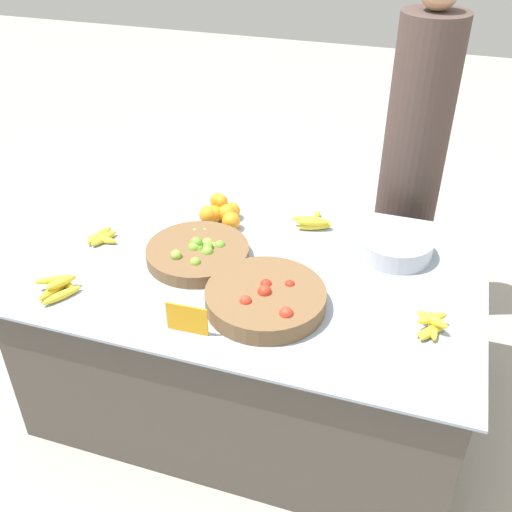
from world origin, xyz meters
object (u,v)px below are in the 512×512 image
at_px(lime_bowl, 198,252).
at_px(metal_bowl, 395,246).
at_px(tomato_basket, 266,298).
at_px(price_sign, 187,319).
at_px(vendor_person, 411,172).

xyz_separation_m(lime_bowl, metal_bowl, (0.76, 0.27, 0.01)).
relative_size(lime_bowl, metal_bowl, 1.39).
distance_m(tomato_basket, price_sign, 0.31).
bearing_deg(metal_bowl, lime_bowl, -160.03).
height_order(price_sign, vendor_person, vendor_person).
bearing_deg(price_sign, vendor_person, 63.04).
relative_size(tomato_basket, metal_bowl, 1.47).
xyz_separation_m(lime_bowl, vendor_person, (0.75, 0.88, 0.06)).
bearing_deg(tomato_basket, vendor_person, 69.92).
xyz_separation_m(metal_bowl, price_sign, (-0.62, -0.70, 0.02)).
distance_m(price_sign, vendor_person, 1.44).
height_order(lime_bowl, vendor_person, vendor_person).
bearing_deg(price_sign, tomato_basket, 43.51).
bearing_deg(vendor_person, tomato_basket, -110.08).
distance_m(metal_bowl, price_sign, 0.94).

